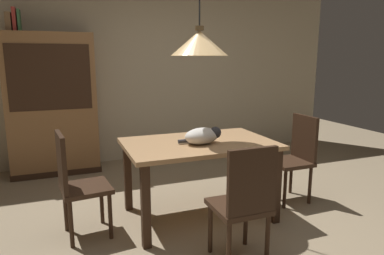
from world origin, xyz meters
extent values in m
plane|color=#998466|center=(0.00, 0.00, 0.00)|extent=(10.00, 10.00, 0.00)
cube|color=beige|center=(0.00, 2.65, 1.45)|extent=(6.40, 0.10, 2.90)
cube|color=tan|center=(-0.01, 0.40, 0.73)|extent=(1.40, 0.90, 0.04)
cube|color=#382316|center=(-0.63, 0.01, 0.35)|extent=(0.07, 0.07, 0.71)
cube|color=#382316|center=(0.61, 0.01, 0.35)|extent=(0.07, 0.07, 0.71)
cube|color=#382316|center=(-0.63, 0.79, 0.35)|extent=(0.07, 0.07, 0.71)
cube|color=#382316|center=(0.61, 0.79, 0.35)|extent=(0.07, 0.07, 0.71)
cube|color=#382316|center=(-1.06, 0.40, 0.43)|extent=(0.44, 0.44, 0.04)
cube|color=#322014|center=(-1.24, 0.38, 0.69)|extent=(0.08, 0.38, 0.48)
cylinder|color=#382316|center=(-0.88, 0.26, 0.21)|extent=(0.04, 0.04, 0.41)
cylinder|color=#382316|center=(-0.92, 0.58, 0.21)|extent=(0.04, 0.04, 0.41)
cylinder|color=#382316|center=(-1.20, 0.23, 0.21)|extent=(0.04, 0.04, 0.41)
cylinder|color=#382316|center=(-1.24, 0.54, 0.21)|extent=(0.04, 0.04, 0.41)
cube|color=#382316|center=(-0.01, -0.40, 0.43)|extent=(0.40, 0.40, 0.04)
cube|color=#322014|center=(-0.01, -0.58, 0.69)|extent=(0.38, 0.04, 0.48)
cylinder|color=#382316|center=(0.15, -0.24, 0.21)|extent=(0.04, 0.04, 0.41)
cylinder|color=#382316|center=(-0.17, -0.24, 0.21)|extent=(0.04, 0.04, 0.41)
cylinder|color=#382316|center=(0.15, -0.56, 0.21)|extent=(0.04, 0.04, 0.41)
cylinder|color=#382316|center=(-0.17, -0.56, 0.21)|extent=(0.04, 0.04, 0.41)
cube|color=#382316|center=(1.04, 0.40, 0.43)|extent=(0.40, 0.40, 0.04)
cube|color=#322014|center=(1.22, 0.40, 0.69)|extent=(0.04, 0.38, 0.48)
cylinder|color=#382316|center=(0.88, 0.56, 0.21)|extent=(0.04, 0.04, 0.41)
cylinder|color=#382316|center=(0.88, 0.24, 0.21)|extent=(0.04, 0.04, 0.41)
cylinder|color=#382316|center=(1.20, 0.56, 0.21)|extent=(0.04, 0.04, 0.41)
cylinder|color=#382316|center=(1.20, 0.24, 0.21)|extent=(0.04, 0.04, 0.41)
ellipsoid|color=silver|center=(-0.01, 0.32, 0.82)|extent=(0.37, 0.28, 0.15)
sphere|color=#333338|center=(0.11, 0.30, 0.85)|extent=(0.11, 0.11, 0.11)
cylinder|color=#333338|center=(-0.13, 0.38, 0.78)|extent=(0.18, 0.04, 0.04)
cone|color=#E5B775|center=(-0.01, 0.40, 1.66)|extent=(0.52, 0.52, 0.22)
cylinder|color=#513D23|center=(-0.01, 0.40, 1.79)|extent=(0.08, 0.08, 0.04)
cube|color=olive|center=(-1.31, 2.32, 0.93)|extent=(1.10, 0.44, 1.85)
cube|color=#382316|center=(-1.31, 2.10, 1.29)|extent=(0.97, 0.01, 0.81)
cube|color=#382316|center=(-1.31, 2.32, 0.04)|extent=(1.12, 0.45, 0.08)
cube|color=brown|center=(-1.73, 2.32, 1.96)|extent=(0.06, 0.24, 0.22)
cube|color=#B73833|center=(-1.67, 2.32, 1.99)|extent=(0.04, 0.22, 0.28)
cube|color=#427A4C|center=(-1.62, 2.32, 1.98)|extent=(0.03, 0.20, 0.26)
camera|label=1|loc=(-1.20, -2.53, 1.53)|focal=32.13mm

